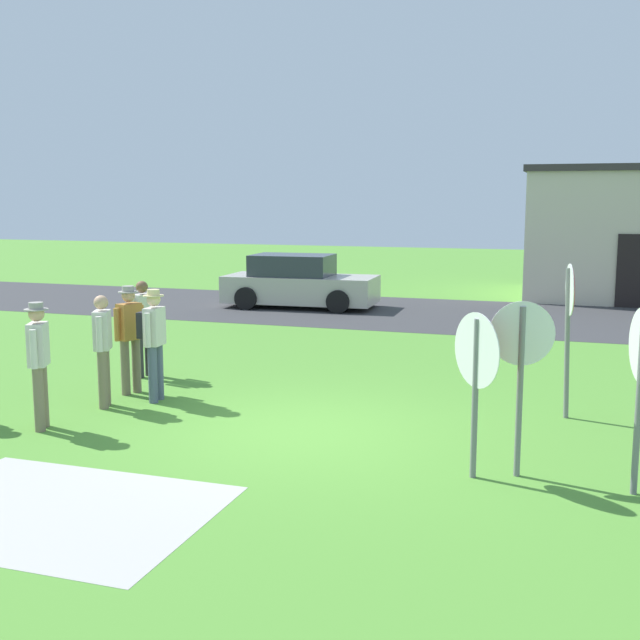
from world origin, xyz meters
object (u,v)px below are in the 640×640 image
object	(u,v)px
person_with_sunhat	(153,337)
stop_sign_tallest	(569,314)
stop_sign_rear_right	(521,359)
stop_sign_low_front	(476,367)
person_in_dark_shirt	(103,345)
person_in_blue	(39,358)
person_holding_notes	(130,333)
parked_car_on_street	(299,283)
person_near_signs	(143,323)

from	to	relation	value
person_with_sunhat	stop_sign_tallest	bearing A→B (deg)	9.49
stop_sign_rear_right	stop_sign_tallest	xyz separation A→B (m)	(0.44, 2.68, 0.15)
stop_sign_low_front	person_with_sunhat	xyz separation A→B (m)	(-5.13, 1.87, -0.26)
person_in_dark_shirt	person_in_blue	bearing A→B (deg)	-96.71
stop_sign_low_front	person_in_blue	distance (m)	5.82
person_holding_notes	person_in_dark_shirt	bearing A→B (deg)	-85.64
stop_sign_tallest	person_in_blue	world-z (taller)	stop_sign_tallest
person_in_dark_shirt	person_with_sunhat	world-z (taller)	person_with_sunhat
parked_car_on_street	person_holding_notes	distance (m)	10.48
person_in_blue	person_with_sunhat	xyz separation A→B (m)	(0.69, 1.82, 0.03)
parked_car_on_street	stop_sign_tallest	distance (m)	12.35
person_in_dark_shirt	person_holding_notes	xyz separation A→B (m)	(-0.06, 0.85, 0.03)
person_near_signs	person_in_dark_shirt	world-z (taller)	same
stop_sign_rear_right	person_near_signs	world-z (taller)	stop_sign_rear_right
parked_car_on_street	stop_sign_low_front	distance (m)	14.27
stop_sign_rear_right	person_in_blue	bearing A→B (deg)	-178.60
person_in_blue	person_holding_notes	world-z (taller)	same
person_near_signs	person_in_blue	size ratio (longest dim) A/B	0.97
parked_car_on_street	person_near_signs	world-z (taller)	person_near_signs
parked_car_on_street	stop_sign_tallest	world-z (taller)	stop_sign_tallest
stop_sign_rear_right	stop_sign_tallest	distance (m)	2.72
stop_sign_tallest	person_in_blue	distance (m)	7.31
person_in_blue	stop_sign_rear_right	bearing A→B (deg)	1.40
person_with_sunhat	stop_sign_rear_right	bearing A→B (deg)	-16.60
person_near_signs	person_holding_notes	distance (m)	1.23
stop_sign_low_front	person_near_signs	xyz separation A→B (m)	(-6.18, 3.32, -0.32)
stop_sign_tallest	person_with_sunhat	xyz separation A→B (m)	(-6.03, -1.01, -0.49)
stop_sign_rear_right	stop_sign_low_front	bearing A→B (deg)	-155.88
person_with_sunhat	parked_car_on_street	bearing A→B (deg)	98.11
stop_sign_low_front	stop_sign_rear_right	distance (m)	0.51
stop_sign_low_front	person_with_sunhat	world-z (taller)	stop_sign_low_front
person_with_sunhat	person_holding_notes	distance (m)	0.68
person_in_blue	parked_car_on_street	bearing A→B (deg)	93.83
person_in_blue	stop_sign_tallest	bearing A→B (deg)	22.82
stop_sign_tallest	person_with_sunhat	size ratio (longest dim) A/B	1.27
person_near_signs	stop_sign_low_front	bearing A→B (deg)	-28.27
stop_sign_low_front	person_near_signs	world-z (taller)	stop_sign_low_front
stop_sign_low_front	stop_sign_tallest	distance (m)	3.03
parked_car_on_street	stop_sign_tallest	bearing A→B (deg)	-52.14
person_near_signs	person_with_sunhat	bearing A→B (deg)	-54.09
parked_car_on_street	person_in_blue	distance (m)	12.59
stop_sign_low_front	person_with_sunhat	distance (m)	5.47
person_in_dark_shirt	parked_car_on_street	bearing A→B (deg)	95.02
person_in_dark_shirt	person_holding_notes	world-z (taller)	person_holding_notes
stop_sign_low_front	stop_sign_tallest	world-z (taller)	stop_sign_tallest
parked_car_on_street	stop_sign_low_front	world-z (taller)	stop_sign_low_front
person_near_signs	person_in_blue	bearing A→B (deg)	-83.72
parked_car_on_street	stop_sign_rear_right	xyz separation A→B (m)	(7.12, -12.41, 0.66)
person_in_blue	person_with_sunhat	size ratio (longest dim) A/B	1.00
person_near_signs	person_in_dark_shirt	distance (m)	2.06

